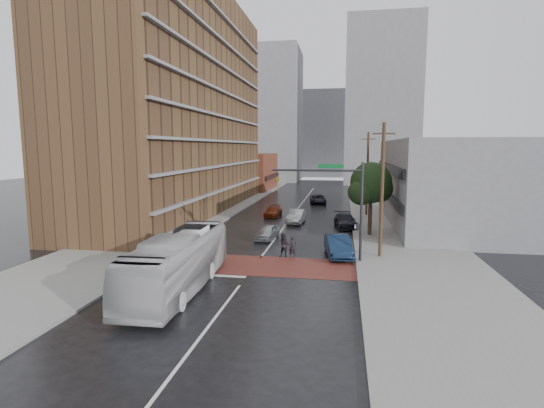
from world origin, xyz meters
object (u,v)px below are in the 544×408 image
at_px(pedestrian_a, 293,247).
at_px(car_travel_c, 273,211).
at_px(suv_travel, 318,199).
at_px(car_parked_far, 346,221).
at_px(car_travel_a, 267,232).
at_px(car_travel_b, 296,216).
at_px(car_parked_near, 338,246).
at_px(car_parked_mid, 346,221).
at_px(pedestrian_b, 284,245).
at_px(transit_bus, 178,262).

xyz_separation_m(pedestrian_a, car_travel_c, (-4.63, 18.84, -0.21)).
distance_m(suv_travel, car_parked_far, 18.66).
bearing_deg(car_travel_a, suv_travel, 91.03).
relative_size(pedestrian_a, car_travel_b, 0.36).
relative_size(car_travel_a, car_parked_near, 0.78).
xyz_separation_m(car_travel_c, car_parked_mid, (8.55, -5.84, 0.10)).
distance_m(pedestrian_b, car_travel_b, 14.71).
xyz_separation_m(car_travel_a, car_parked_near, (6.39, -5.10, 0.15)).
bearing_deg(suv_travel, pedestrian_b, -98.69).
distance_m(transit_bus, car_travel_a, 14.68).
height_order(pedestrian_b, car_parked_mid, pedestrian_b).
distance_m(car_travel_a, car_parked_mid, 9.82).
relative_size(transit_bus, car_parked_near, 2.43).
xyz_separation_m(suv_travel, car_parked_far, (3.92, -18.24, 0.06)).
relative_size(car_travel_b, car_travel_c, 1.08).
xyz_separation_m(pedestrian_b, car_travel_b, (-0.69, 14.69, -0.18)).
relative_size(suv_travel, car_parked_far, 1.12).
bearing_deg(car_parked_far, transit_bus, -117.79).
bearing_deg(car_travel_a, car_parked_far, 52.65).
bearing_deg(car_travel_c, pedestrian_b, -75.70).
bearing_deg(transit_bus, car_parked_near, 44.11).
relative_size(pedestrian_a, pedestrian_b, 0.89).
bearing_deg(car_parked_near, car_travel_c, 105.60).
bearing_deg(pedestrian_a, car_parked_far, 65.48).
bearing_deg(suv_travel, car_travel_a, -104.38).
relative_size(car_travel_a, car_parked_far, 0.90).
distance_m(car_parked_near, car_parked_mid, 12.01).
height_order(suv_travel, car_parked_far, car_parked_far).
height_order(transit_bus, suv_travel, transit_bus).
relative_size(car_travel_a, car_travel_c, 0.92).
bearing_deg(pedestrian_b, car_parked_far, 87.29).
distance_m(pedestrian_a, suv_travel, 31.24).
height_order(pedestrian_b, car_travel_a, pedestrian_b).
xyz_separation_m(pedestrian_a, car_travel_b, (-1.36, 14.69, -0.07)).
bearing_deg(car_parked_mid, car_parked_far, 0.00).
height_order(car_travel_b, suv_travel, car_travel_b).
distance_m(transit_bus, car_travel_c, 27.19).
relative_size(car_parked_mid, car_parked_far, 1.15).
xyz_separation_m(car_travel_c, car_parked_near, (7.96, -17.84, 0.20)).
relative_size(pedestrian_b, suv_travel, 0.39).
xyz_separation_m(car_travel_c, car_parked_far, (8.55, -5.84, 0.11)).
distance_m(pedestrian_b, car_parked_mid, 13.79).
bearing_deg(pedestrian_b, car_parked_mid, 87.29).
height_order(car_parked_near, car_parked_far, car_parked_near).
xyz_separation_m(pedestrian_a, car_parked_mid, (3.93, 13.00, -0.11)).
height_order(car_travel_c, car_parked_mid, car_parked_mid).
distance_m(pedestrian_a, car_parked_far, 13.58).
relative_size(pedestrian_b, car_travel_b, 0.41).
bearing_deg(car_travel_a, car_travel_b, 86.82).
bearing_deg(pedestrian_a, car_parked_near, 8.97).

